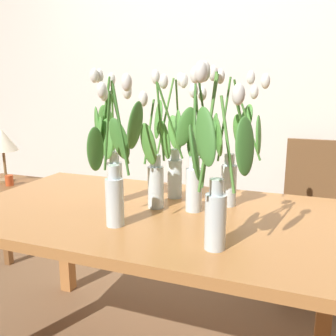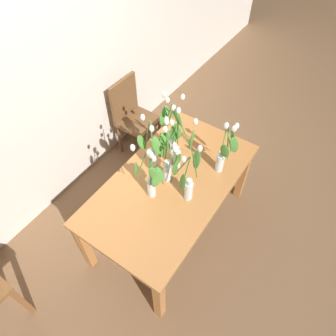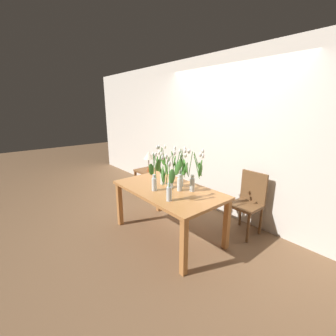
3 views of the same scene
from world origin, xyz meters
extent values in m
plane|color=brown|center=(0.00, 0.00, 0.00)|extent=(18.00, 18.00, 0.00)
cube|color=silver|center=(0.00, 1.27, 1.35)|extent=(9.00, 0.10, 2.70)
cube|color=#B7753D|center=(0.00, 0.00, 0.72)|extent=(1.60, 0.90, 0.04)
cube|color=#B7753D|center=(-0.74, -0.39, 0.35)|extent=(0.07, 0.07, 0.70)
cube|color=#B7753D|center=(0.74, -0.39, 0.35)|extent=(0.07, 0.07, 0.70)
cube|color=#B7753D|center=(-0.74, 0.39, 0.35)|extent=(0.07, 0.07, 0.70)
cube|color=#B7753D|center=(0.74, 0.39, 0.35)|extent=(0.07, 0.07, 0.70)
cylinder|color=silver|center=(0.03, 0.21, 0.83)|extent=(0.07, 0.07, 0.18)
cylinder|color=silver|center=(0.03, 0.21, 0.94)|extent=(0.04, 0.04, 0.05)
cylinder|color=silver|center=(0.03, 0.21, 0.80)|extent=(0.06, 0.06, 0.11)
cylinder|color=#56933D|center=(0.03, 0.25, 1.11)|extent=(0.01, 0.07, 0.34)
ellipsoid|color=white|center=(0.03, 0.28, 1.28)|extent=(0.04, 0.04, 0.06)
ellipsoid|color=#4C8E38|center=(0.01, 0.29, 1.04)|extent=(0.11, 0.05, 0.18)
cylinder|color=#56933D|center=(0.00, 0.18, 1.12)|extent=(0.07, 0.07, 0.34)
ellipsoid|color=white|center=(-0.03, 0.15, 1.29)|extent=(0.04, 0.04, 0.06)
ellipsoid|color=#4C8E38|center=(-0.01, 0.13, 1.11)|extent=(0.07, 0.10, 0.18)
cylinder|color=silver|center=(-0.20, 0.06, 0.83)|extent=(0.07, 0.07, 0.18)
cylinder|color=silver|center=(-0.20, 0.06, 0.94)|extent=(0.04, 0.04, 0.05)
cylinder|color=silver|center=(-0.20, 0.06, 0.80)|extent=(0.06, 0.06, 0.11)
cylinder|color=#478433|center=(-0.20, 0.03, 1.08)|extent=(0.02, 0.05, 0.28)
ellipsoid|color=white|center=(-0.21, 0.01, 1.22)|extent=(0.04, 0.04, 0.06)
ellipsoid|color=#4C8E38|center=(-0.18, -0.02, 1.04)|extent=(0.10, 0.07, 0.18)
cylinder|color=#478433|center=(-0.22, 0.03, 1.12)|extent=(0.05, 0.06, 0.35)
ellipsoid|color=white|center=(-0.24, 0.00, 1.29)|extent=(0.04, 0.04, 0.06)
ellipsoid|color=#4C8E38|center=(-0.23, -0.02, 1.05)|extent=(0.11, 0.07, 0.18)
cylinder|color=#478433|center=(-0.22, 0.11, 1.11)|extent=(0.06, 0.09, 0.33)
ellipsoid|color=white|center=(-0.25, 0.15, 1.28)|extent=(0.04, 0.04, 0.06)
ellipsoid|color=#4C8E38|center=(-0.27, 0.13, 1.09)|extent=(0.08, 0.07, 0.18)
cylinder|color=#478433|center=(-0.22, 0.04, 1.12)|extent=(0.04, 0.04, 0.35)
ellipsoid|color=white|center=(-0.24, 0.03, 1.29)|extent=(0.04, 0.04, 0.06)
ellipsoid|color=#4C8E38|center=(-0.23, -0.01, 1.09)|extent=(0.09, 0.10, 0.18)
cylinder|color=silver|center=(-0.05, -0.20, 0.83)|extent=(0.07, 0.07, 0.18)
cylinder|color=silver|center=(-0.05, -0.20, 0.94)|extent=(0.04, 0.04, 0.05)
cylinder|color=silver|center=(-0.05, -0.20, 0.80)|extent=(0.06, 0.06, 0.11)
cylinder|color=#3D752D|center=(-0.09, -0.18, 1.09)|extent=(0.05, 0.03, 0.29)
ellipsoid|color=white|center=(-0.11, -0.17, 1.24)|extent=(0.04, 0.04, 0.06)
ellipsoid|color=#427F33|center=(-0.13, -0.19, 1.02)|extent=(0.06, 0.09, 0.18)
cylinder|color=#3D752D|center=(-0.01, -0.21, 1.10)|extent=(0.07, 0.03, 0.32)
ellipsoid|color=white|center=(0.02, -0.22, 1.26)|extent=(0.04, 0.04, 0.06)
ellipsoid|color=#427F33|center=(0.03, -0.20, 1.12)|extent=(0.07, 0.07, 0.17)
cylinder|color=#3D752D|center=(-0.06, -0.13, 1.09)|extent=(0.01, 0.12, 0.27)
ellipsoid|color=white|center=(-0.06, -0.07, 1.23)|extent=(0.04, 0.04, 0.06)
ellipsoid|color=#427F33|center=(-0.09, -0.09, 1.05)|extent=(0.12, 0.04, 0.18)
cylinder|color=silver|center=(0.17, 0.06, 0.83)|extent=(0.07, 0.07, 0.18)
cylinder|color=silver|center=(0.17, 0.06, 0.94)|extent=(0.04, 0.04, 0.05)
cylinder|color=silver|center=(0.17, 0.06, 0.80)|extent=(0.06, 0.06, 0.11)
cylinder|color=#3D752D|center=(0.19, -0.01, 1.11)|extent=(0.04, 0.12, 0.33)
ellipsoid|color=white|center=(0.21, -0.07, 1.29)|extent=(0.04, 0.04, 0.06)
ellipsoid|color=#427F33|center=(0.23, -0.04, 1.08)|extent=(0.11, 0.05, 0.18)
cylinder|color=#3D752D|center=(0.21, 0.08, 1.12)|extent=(0.06, 0.04, 0.36)
ellipsoid|color=white|center=(0.23, 0.09, 1.30)|extent=(0.04, 0.04, 0.06)
ellipsoid|color=#427F33|center=(0.23, 0.12, 1.06)|extent=(0.08, 0.08, 0.17)
cylinder|color=#3D752D|center=(0.16, 0.08, 1.09)|extent=(0.02, 0.04, 0.29)
ellipsoid|color=white|center=(0.15, 0.10, 1.23)|extent=(0.04, 0.04, 0.06)
ellipsoid|color=#427F33|center=(0.12, 0.11, 1.09)|extent=(0.11, 0.06, 0.18)
cylinder|color=#3D752D|center=(0.17, 0.12, 1.08)|extent=(0.01, 0.10, 0.27)
ellipsoid|color=white|center=(0.17, 0.16, 1.22)|extent=(0.04, 0.04, 0.06)
ellipsoid|color=#427F33|center=(0.14, 0.16, 1.02)|extent=(0.07, 0.05, 0.17)
cylinder|color=silver|center=(0.01, 0.04, 0.83)|extent=(0.07, 0.07, 0.18)
cylinder|color=silver|center=(0.01, 0.04, 0.94)|extent=(0.04, 0.04, 0.05)
cylinder|color=silver|center=(0.01, 0.04, 0.80)|extent=(0.06, 0.06, 0.11)
cylinder|color=#478433|center=(0.06, 0.08, 1.11)|extent=(0.09, 0.07, 0.32)
ellipsoid|color=white|center=(0.11, 0.12, 1.27)|extent=(0.04, 0.04, 0.06)
ellipsoid|color=#4C8E38|center=(0.08, 0.13, 1.07)|extent=(0.06, 0.09, 0.18)
cylinder|color=#478433|center=(0.02, 0.06, 1.10)|extent=(0.03, 0.04, 0.33)
ellipsoid|color=white|center=(0.03, 0.08, 1.27)|extent=(0.04, 0.04, 0.06)
ellipsoid|color=#4C8E38|center=(0.02, 0.11, 1.02)|extent=(0.09, 0.06, 0.18)
cylinder|color=#478433|center=(0.00, 0.00, 1.07)|extent=(0.02, 0.07, 0.26)
ellipsoid|color=white|center=(-0.01, -0.03, 1.20)|extent=(0.04, 0.04, 0.06)
ellipsoid|color=#4C8E38|center=(0.02, -0.05, 1.03)|extent=(0.10, 0.06, 0.18)
cylinder|color=silver|center=(0.34, -0.27, 0.83)|extent=(0.07, 0.07, 0.18)
cylinder|color=silver|center=(0.34, -0.27, 0.94)|extent=(0.04, 0.04, 0.05)
cylinder|color=silver|center=(0.34, -0.27, 0.80)|extent=(0.06, 0.06, 0.11)
cylinder|color=#56933D|center=(0.32, -0.31, 1.11)|extent=(0.04, 0.07, 0.34)
ellipsoid|color=white|center=(0.30, -0.34, 1.29)|extent=(0.04, 0.04, 0.06)
ellipsoid|color=#427F33|center=(0.33, -0.36, 1.11)|extent=(0.10, 0.09, 0.18)
cylinder|color=#56933D|center=(0.38, -0.30, 1.08)|extent=(0.07, 0.05, 0.28)
ellipsoid|color=white|center=(0.41, -0.32, 1.23)|extent=(0.04, 0.04, 0.06)
ellipsoid|color=#427F33|center=(0.43, -0.30, 1.08)|extent=(0.07, 0.09, 0.17)
cylinder|color=#56933D|center=(0.32, -0.27, 1.11)|extent=(0.04, 0.02, 0.35)
ellipsoid|color=white|center=(0.30, -0.28, 1.29)|extent=(0.04, 0.04, 0.06)
ellipsoid|color=#427F33|center=(0.28, -0.31, 1.05)|extent=(0.07, 0.09, 0.18)
cylinder|color=silver|center=(0.29, 0.18, 0.83)|extent=(0.07, 0.07, 0.18)
cylinder|color=silver|center=(0.29, 0.18, 0.94)|extent=(0.04, 0.04, 0.05)
cylinder|color=silver|center=(0.29, 0.18, 0.80)|extent=(0.06, 0.06, 0.11)
cylinder|color=#478433|center=(0.32, 0.25, 1.11)|extent=(0.06, 0.12, 0.33)
ellipsoid|color=white|center=(0.35, 0.31, 1.29)|extent=(0.04, 0.04, 0.06)
ellipsoid|color=#4C8E38|center=(0.31, 0.30, 1.05)|extent=(0.10, 0.05, 0.18)
cylinder|color=#478433|center=(0.27, 0.16, 1.11)|extent=(0.04, 0.04, 0.35)
ellipsoid|color=white|center=(0.25, 0.15, 1.29)|extent=(0.04, 0.04, 0.06)
ellipsoid|color=#4C8E38|center=(0.25, 0.11, 1.05)|extent=(0.09, 0.07, 0.18)
cylinder|color=#478433|center=(0.33, 0.24, 1.08)|extent=(0.07, 0.10, 0.27)
ellipsoid|color=white|center=(0.37, 0.29, 1.23)|extent=(0.04, 0.04, 0.06)
ellipsoid|color=#4C8E38|center=(0.34, 0.29, 1.09)|extent=(0.10, 0.07, 0.18)
cylinder|color=#478433|center=(0.36, 0.18, 1.10)|extent=(0.12, 0.01, 0.31)
ellipsoid|color=white|center=(0.42, 0.18, 1.27)|extent=(0.04, 0.04, 0.06)
ellipsoid|color=#4C8E38|center=(0.41, 0.21, 1.05)|extent=(0.04, 0.12, 0.18)
cube|color=brown|center=(0.69, 0.91, 0.45)|extent=(0.40, 0.40, 0.04)
cylinder|color=brown|center=(0.86, 0.74, 0.21)|extent=(0.04, 0.04, 0.43)
cylinder|color=brown|center=(0.52, 0.74, 0.21)|extent=(0.04, 0.04, 0.43)
cylinder|color=brown|center=(0.86, 1.08, 0.21)|extent=(0.04, 0.04, 0.43)
cylinder|color=brown|center=(0.52, 1.08, 0.21)|extent=(0.04, 0.04, 0.43)
cube|color=brown|center=(0.69, 1.09, 0.70)|extent=(0.40, 0.04, 0.46)
cube|color=brown|center=(-1.34, 0.52, 0.26)|extent=(0.04, 0.04, 0.51)
camera|label=1|loc=(0.58, -1.32, 1.24)|focal=38.59mm
camera|label=2|loc=(-1.32, -0.87, 2.81)|focal=33.16mm
camera|label=3|loc=(2.30, -1.91, 1.86)|focal=24.09mm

